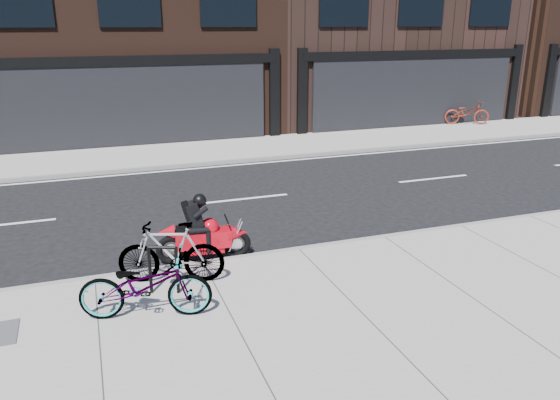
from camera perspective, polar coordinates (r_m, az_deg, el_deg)
name	(u,v)px	position (r m, az deg, el deg)	size (l,w,h in m)	color
ground	(269,223)	(13.03, -1.20, -2.44)	(120.00, 120.00, 0.00)	black
sidewalk_near	(370,325)	(8.85, 9.37, -12.73)	(60.00, 6.00, 0.13)	gray
sidewalk_far	(202,152)	(20.22, -8.20, 5.02)	(60.00, 3.50, 0.13)	gray
bike_rack	(163,265)	(9.51, -12.10, -6.70)	(0.49, 0.22, 0.87)	black
bicycle_front	(145,285)	(8.83, -13.89, -8.65)	(0.72, 2.06, 1.08)	gray
bicycle_rear	(171,253)	(9.85, -11.32, -5.41)	(0.53, 1.88, 1.13)	gray
motorcycle	(208,233)	(10.94, -7.58, -3.49)	(1.89, 0.60, 1.42)	black
bicycle_far	(467,113)	(26.56, 18.95, 8.62)	(0.70, 2.00, 1.05)	maroon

